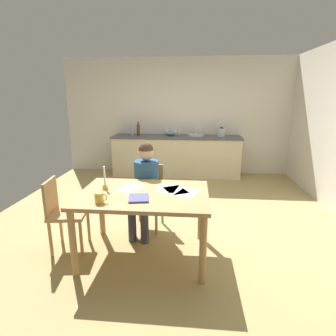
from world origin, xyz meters
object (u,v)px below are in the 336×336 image
chair_at_table (148,193)px  book_magazine (139,198)px  person_seated (145,182)px  stovetop_kettle (221,132)px  wine_glass_near_sink (179,130)px  wine_glass_by_kettle (175,130)px  sink_unit (195,135)px  bottle_vinegar (138,130)px  wine_glass_back_left (171,130)px  coffee_mug (99,198)px  bottle_oil (132,131)px  dining_table (144,201)px  chair_side_empty (63,211)px  wine_glass_back_right (167,130)px  mixing_bowl (170,133)px  candlestick (105,183)px

chair_at_table → book_magazine: (0.06, -0.92, 0.28)m
person_seated → stovetop_kettle: bearing=66.0°
wine_glass_near_sink → wine_glass_by_kettle: bearing=180.0°
stovetop_kettle → sink_unit: bearing=179.6°
person_seated → wine_glass_by_kettle: size_ratio=7.76×
sink_unit → bottle_vinegar: (-1.27, -0.02, 0.11)m
sink_unit → wine_glass_back_left: 0.58m
person_seated → wine_glass_back_left: 2.90m
coffee_mug → bottle_vinegar: bottle_vinegar is taller
chair_at_table → coffee_mug: size_ratio=6.75×
stovetop_kettle → bottle_oil: bearing=-177.9°
dining_table → chair_side_empty: chair_side_empty is taller
wine_glass_back_left → book_magazine: bearing=-90.4°
chair_side_empty → wine_glass_back_right: size_ratio=5.55×
bottle_oil → wine_glass_back_right: (0.76, 0.22, -0.01)m
dining_table → sink_unit: bearing=80.3°
wine_glass_back_right → dining_table: bearing=-88.7°
person_seated → wine_glass_back_left: person_seated is taller
chair_at_table → coffee_mug: bearing=-106.2°
coffee_mug → person_seated: bearing=72.2°
mixing_bowl → wine_glass_back_right: size_ratio=1.45×
dining_table → wine_glass_by_kettle: (0.11, 3.47, 0.35)m
chair_at_table → chair_side_empty: 1.12m
wine_glass_by_kettle → person_seated: bearing=-93.9°
bottle_vinegar → chair_at_table: bearing=-76.0°
book_magazine → wine_glass_near_sink: 3.67m
stovetop_kettle → wine_glass_back_right: bearing=172.9°
person_seated → bottle_oil: 2.78m
dining_table → person_seated: (-0.09, 0.59, 0.02)m
dining_table → mixing_bowl: size_ratio=6.25×
coffee_mug → wine_glass_back_left: (0.39, 3.79, 0.20)m
coffee_mug → wine_glass_back_right: wine_glass_back_right is taller
stovetop_kettle → wine_glass_back_left: (-1.12, 0.15, 0.01)m
wine_glass_by_kettle → wine_glass_back_left: 0.10m
sink_unit → mixing_bowl: 0.57m
candlestick → bottle_vinegar: 3.23m
chair_at_table → candlestick: 0.83m
bottle_vinegar → wine_glass_back_left: bearing=13.3°
dining_table → wine_glass_by_kettle: wine_glass_by_kettle is taller
bottle_oil → wine_glass_near_sink: (1.04, 0.22, -0.01)m
bottle_vinegar → wine_glass_back_right: 0.65m
wine_glass_by_kettle → wine_glass_back_left: bearing=180.0°
book_magazine → wine_glass_by_kettle: size_ratio=1.55×
person_seated → stovetop_kettle: 3.01m
chair_side_empty → book_magazine: (0.94, -0.23, 0.29)m
book_magazine → mixing_bowl: 3.58m
person_seated → bottle_oil: bearing=105.8°
chair_side_empty → wine_glass_back_right: bearing=75.6°
coffee_mug → wine_glass_back_left: 3.81m
stovetop_kettle → candlestick: bearing=-116.1°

